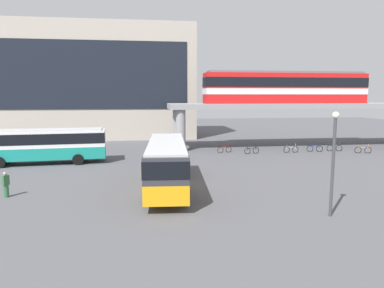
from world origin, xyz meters
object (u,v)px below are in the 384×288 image
(bus_secondary, at_px, (44,143))
(bicycle_green, at_px, (334,148))
(bicycle_silver, at_px, (291,149))
(bicycle_black, at_px, (252,151))
(bus_main, at_px, (167,160))
(bicycle_orange, at_px, (363,150))
(station_building, at_px, (99,83))
(pedestrian_near_building, at_px, (6,185))
(bicycle_blue, at_px, (315,149))
(bicycle_red, at_px, (225,149))
(train, at_px, (285,87))

(bus_secondary, xyz_separation_m, bicycle_green, (30.75, 3.40, -1.63))
(bicycle_silver, relative_size, bicycle_black, 1.02)
(bicycle_silver, bearing_deg, bus_main, -137.86)
(bus_secondary, distance_m, bicycle_orange, 33.15)
(station_building, bearing_deg, pedestrian_near_building, -93.39)
(bicycle_blue, distance_m, pedestrian_near_building, 31.13)
(bicycle_silver, bearing_deg, bus_secondary, -173.29)
(bicycle_silver, xyz_separation_m, bicycle_blue, (2.94, 0.28, 0.00))
(bicycle_orange, bearing_deg, station_building, 147.02)
(bicycle_black, height_order, bicycle_orange, same)
(bicycle_blue, xyz_separation_m, bicycle_green, (2.46, 0.13, 0.00))
(station_building, xyz_separation_m, bus_secondary, (-2.53, -21.42, -6.25))
(station_building, bearing_deg, bicycle_orange, -32.98)
(bicycle_silver, distance_m, bicycle_black, 4.57)
(station_building, relative_size, bus_secondary, 2.53)
(bicycle_orange, relative_size, pedestrian_near_building, 1.09)
(station_building, height_order, bus_main, station_building)
(bicycle_red, height_order, bicycle_green, same)
(bicycle_green, bearing_deg, bicycle_blue, -176.95)
(pedestrian_near_building, bearing_deg, bus_main, 4.01)
(bicycle_orange, bearing_deg, bus_secondary, -177.24)
(bicycle_red, bearing_deg, bicycle_black, -23.29)
(bicycle_blue, bearing_deg, train, 114.58)
(train, relative_size, bicycle_red, 11.56)
(bicycle_silver, bearing_deg, bicycle_red, 171.97)
(station_building, relative_size, bicycle_blue, 16.20)
(bus_main, bearing_deg, bus_secondary, 136.23)
(bus_secondary, bearing_deg, bicycle_silver, 6.71)
(bus_main, distance_m, pedestrian_near_building, 10.20)
(bicycle_red, bearing_deg, bus_secondary, -167.45)
(bicycle_green, bearing_deg, pedestrian_near_building, -154.52)
(bicycle_silver, bearing_deg, train, 78.11)
(bicycle_blue, bearing_deg, bicycle_red, 175.84)
(bus_main, distance_m, bicycle_black, 16.60)
(bicycle_black, bearing_deg, bicycle_orange, -5.76)
(train, distance_m, bicycle_blue, 8.42)
(bus_main, height_order, bicycle_red, bus_main)
(bicycle_silver, xyz_separation_m, pedestrian_near_building, (-24.74, -13.95, 0.39))
(train, distance_m, bus_main, 24.30)
(train, bearing_deg, bicycle_blue, -65.42)
(bicycle_silver, relative_size, bicycle_green, 1.01)
(bicycle_red, distance_m, pedestrian_near_building, 22.98)
(station_building, height_order, train, station_building)
(bus_secondary, bearing_deg, bicycle_green, 6.30)
(bicycle_black, bearing_deg, bicycle_silver, 1.90)
(train, xyz_separation_m, bicycle_green, (4.44, -4.19, -6.95))
(bicycle_green, bearing_deg, train, 136.64)
(bicycle_green, bearing_deg, bicycle_silver, -175.61)
(bicycle_orange, bearing_deg, train, 138.43)
(bicycle_silver, height_order, bicycle_red, same)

